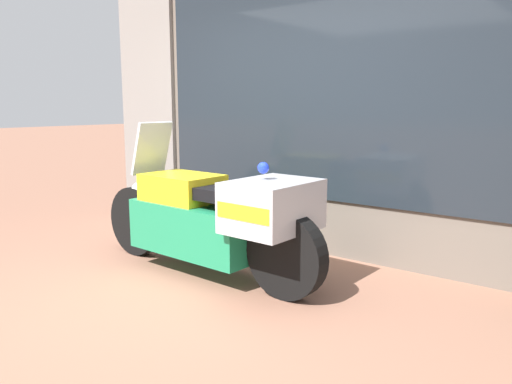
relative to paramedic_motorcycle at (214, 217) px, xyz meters
The scene contains 4 objects.
ground_plane 0.87m from the paramedic_motorcycle, 74.24° to the right, with size 60.00×60.00×0.00m, color #8E604C.
shop_building 1.84m from the paramedic_motorcycle, 98.88° to the left, with size 5.44×0.55×3.53m.
window_display 1.48m from the paramedic_motorcycle, 67.50° to the left, with size 4.09×0.30×1.80m.
paramedic_motorcycle is the anchor object (origin of this frame).
Camera 1 is at (2.57, -2.37, 1.45)m, focal length 35.00 mm.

